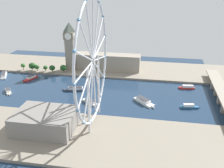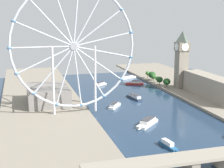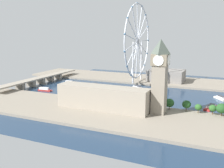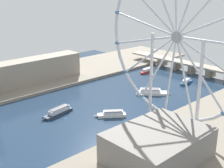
% 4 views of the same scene
% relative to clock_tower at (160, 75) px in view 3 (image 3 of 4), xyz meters
% --- Properties ---
extents(ground_plane, '(379.20, 379.20, 0.00)m').
position_rel_clock_tower_xyz_m(ground_plane, '(84.30, 33.44, -43.19)').
color(ground_plane, '#1E334C').
extents(riverbank_left, '(90.00, 520.00, 3.00)m').
position_rel_clock_tower_xyz_m(riverbank_left, '(-20.31, 33.44, -41.69)').
color(riverbank_left, gray).
rests_on(riverbank_left, ground_plane).
extents(riverbank_right, '(90.00, 520.00, 3.00)m').
position_rel_clock_tower_xyz_m(riverbank_right, '(188.90, 33.44, -41.69)').
color(riverbank_right, gray).
rests_on(riverbank_right, ground_plane).
extents(clock_tower, '(17.18, 17.18, 77.09)m').
position_rel_clock_tower_xyz_m(clock_tower, '(0.00, 0.00, 0.00)').
color(clock_tower, gray).
rests_on(clock_tower, riverbank_left).
extents(parliament_block, '(22.00, 104.24, 25.60)m').
position_rel_clock_tower_xyz_m(parliament_block, '(-10.48, 60.12, -27.39)').
color(parliament_block, gray).
rests_on(parliament_block, riverbank_left).
extents(tree_row_embankment, '(13.24, 77.67, 12.92)m').
position_rel_clock_tower_xyz_m(tree_row_embankment, '(17.70, -40.28, -32.76)').
color(tree_row_embankment, '#513823').
rests_on(tree_row_embankment, riverbank_left).
extents(ferris_wheel, '(125.10, 3.20, 129.73)m').
position_rel_clock_tower_xyz_m(ferris_wheel, '(159.08, 77.83, 26.87)').
color(ferris_wheel, silver).
rests_on(ferris_wheel, riverbank_right).
extents(riverside_hall, '(44.71, 59.50, 19.04)m').
position_rel_clock_tower_xyz_m(riverside_hall, '(182.36, 32.93, -30.67)').
color(riverside_hall, gray).
rests_on(riverside_hall, riverbank_right).
extents(river_bridge, '(191.20, 16.65, 11.73)m').
position_rel_clock_tower_xyz_m(river_bridge, '(84.30, 223.31, -34.85)').
color(river_bridge, gray).
rests_on(river_bridge, ground_plane).
extents(tour_boat_0, '(7.92, 24.68, 5.34)m').
position_rel_clock_tower_xyz_m(tour_boat_0, '(103.55, 180.98, -41.04)').
color(tour_boat_0, '#235684').
rests_on(tour_boat_0, ground_plane).
extents(tour_boat_1, '(29.97, 28.96, 5.89)m').
position_rel_clock_tower_xyz_m(tour_boat_1, '(99.26, 126.31, -40.75)').
color(tour_boat_1, white).
rests_on(tour_boat_1, ground_plane).
extents(tour_boat_2, '(28.68, 15.07, 5.75)m').
position_rel_clock_tower_xyz_m(tour_boat_2, '(48.37, -49.31, -40.92)').
color(tour_boat_2, '#B22D28').
rests_on(tour_boat_2, ground_plane).
extents(tour_boat_3, '(22.41, 18.15, 4.83)m').
position_rel_clock_tower_xyz_m(tour_boat_3, '(98.86, -57.36, -41.27)').
color(tour_boat_3, beige).
rests_on(tour_boat_3, ground_plane).
extents(tour_boat_4, '(7.53, 24.39, 5.38)m').
position_rel_clock_tower_xyz_m(tour_boat_4, '(43.87, 182.98, -40.88)').
color(tour_boat_4, '#B22D28').
rests_on(tour_boat_4, ground_plane).
extents(tour_boat_5, '(11.43, 33.72, 5.83)m').
position_rel_clock_tower_xyz_m(tour_boat_5, '(77.71, 30.01, -40.72)').
color(tour_boat_5, '#2D384C').
rests_on(tour_boat_5, ground_plane).
extents(tour_boat_6, '(19.87, 24.39, 5.36)m').
position_rel_clock_tower_xyz_m(tour_boat_6, '(111.77, 60.10, -40.94)').
color(tour_boat_6, white).
rests_on(tour_boat_6, ground_plane).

